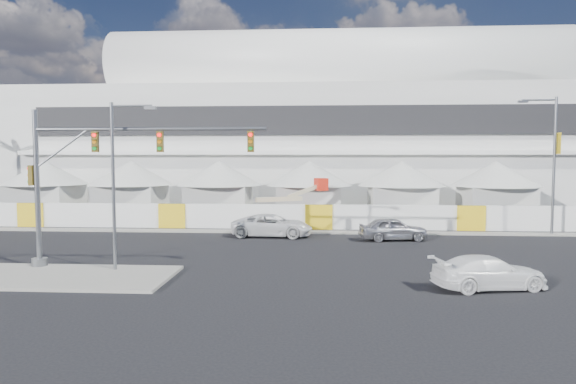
# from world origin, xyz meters

# --- Properties ---
(ground) EXTENTS (160.00, 160.00, 0.00)m
(ground) POSITION_xyz_m (0.00, 0.00, 0.00)
(ground) COLOR black
(ground) RESTS_ON ground
(median_island) EXTENTS (10.00, 5.00, 0.15)m
(median_island) POSITION_xyz_m (-6.00, -3.00, 0.07)
(median_island) COLOR gray
(median_island) RESTS_ON ground
(far_curb) EXTENTS (80.00, 1.20, 0.12)m
(far_curb) POSITION_xyz_m (20.00, 12.50, 0.06)
(far_curb) COLOR gray
(far_curb) RESTS_ON ground
(stadium) EXTENTS (80.00, 24.80, 21.98)m
(stadium) POSITION_xyz_m (8.71, 41.50, 9.45)
(stadium) COLOR silver
(stadium) RESTS_ON ground
(tent_row) EXTENTS (53.40, 8.40, 5.40)m
(tent_row) POSITION_xyz_m (0.50, 24.00, 3.15)
(tent_row) COLOR silver
(tent_row) RESTS_ON ground
(hoarding_fence) EXTENTS (70.00, 0.25, 2.00)m
(hoarding_fence) POSITION_xyz_m (6.00, 14.50, 1.00)
(hoarding_fence) COLOR white
(hoarding_fence) RESTS_ON ground
(sedan_silver) EXTENTS (2.66, 4.97, 1.61)m
(sedan_silver) POSITION_xyz_m (11.23, 9.37, 0.80)
(sedan_silver) COLOR #A5A5A9
(sedan_silver) RESTS_ON ground
(pickup_curb) EXTENTS (3.01, 6.01, 1.63)m
(pickup_curb) POSITION_xyz_m (2.61, 10.51, 0.82)
(pickup_curb) COLOR silver
(pickup_curb) RESTS_ON ground
(pickup_near) EXTENTS (3.08, 5.38, 1.47)m
(pickup_near) POSITION_xyz_m (13.64, -3.66, 0.73)
(pickup_near) COLOR white
(pickup_near) RESTS_ON ground
(lot_car_a) EXTENTS (3.21, 4.69, 1.46)m
(lot_car_a) POSITION_xyz_m (14.96, 18.84, 0.73)
(lot_car_a) COLOR white
(lot_car_a) RESTS_ON ground
(lot_car_c) EXTENTS (3.11, 5.39, 1.47)m
(lot_car_c) POSITION_xyz_m (-9.62, 18.98, 0.73)
(lot_car_c) COLOR #9D9EA2
(lot_car_c) RESTS_ON ground
(traffic_mast) EXTENTS (12.36, 0.79, 8.12)m
(traffic_mast) POSITION_xyz_m (-6.00, -1.00, 4.74)
(traffic_mast) COLOR slate
(traffic_mast) RESTS_ON median_island
(streetlight_median) EXTENTS (2.32, 0.23, 8.40)m
(streetlight_median) POSITION_xyz_m (-3.99, -1.61, 4.97)
(streetlight_median) COLOR gray
(streetlight_median) RESTS_ON median_island
(streetlight_curb) EXTENTS (3.03, 0.68, 10.23)m
(streetlight_curb) POSITION_xyz_m (23.14, 12.50, 5.93)
(streetlight_curb) COLOR gray
(streetlight_curb) RESTS_ON ground
(boom_lift) EXTENTS (8.06, 3.20, 3.94)m
(boom_lift) POSITION_xyz_m (2.13, 16.66, 1.06)
(boom_lift) COLOR red
(boom_lift) RESTS_ON ground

